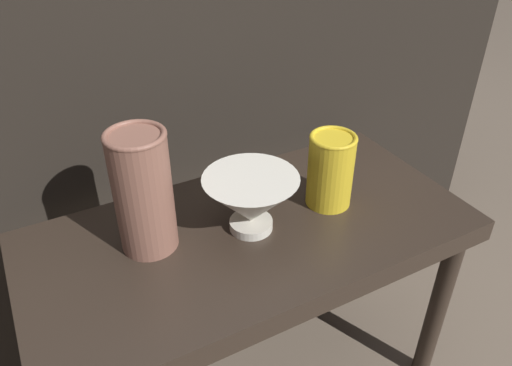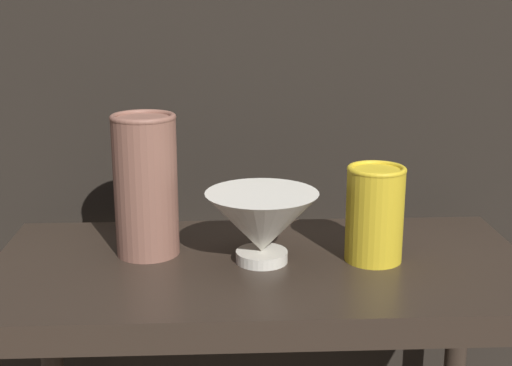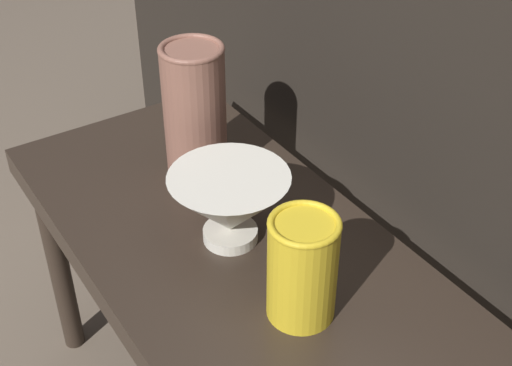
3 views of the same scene
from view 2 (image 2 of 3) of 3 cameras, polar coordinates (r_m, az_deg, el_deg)
The scene contains 5 objects.
table at distance 1.01m, azimuth 0.46°, elevation -9.09°, with size 0.74×0.37×0.42m.
couch_backdrop at distance 1.47m, azimuth -0.61°, elevation 0.28°, with size 1.64×0.50×0.82m.
bowl at distance 0.97m, azimuth 0.48°, elevation -3.32°, with size 0.15×0.15×0.10m.
vase_textured_left at distance 1.00m, azimuth -8.81°, elevation -0.06°, with size 0.09×0.09×0.20m.
vase_colorful_right at distance 0.99m, azimuth 9.50°, elevation -2.37°, with size 0.08×0.08×0.13m.
Camera 2 is at (-0.05, -0.92, 0.79)m, focal length 50.00 mm.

